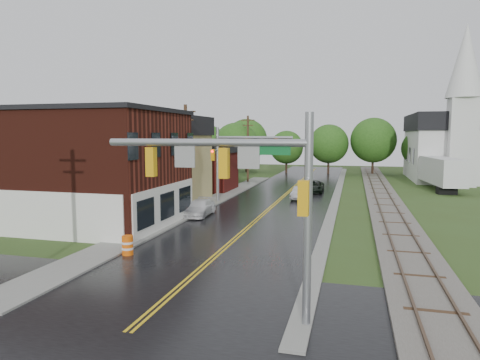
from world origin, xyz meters
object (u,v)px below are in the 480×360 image
at_px(brick_building, 77,167).
at_px(tree_left_b, 128,141).
at_px(utility_pole_c, 248,148).
at_px(tree_left_c, 188,150).
at_px(church, 450,139).
at_px(utility_pole_b, 186,155).
at_px(traffic_signal_far, 239,151).
at_px(tree_left_e, 237,147).
at_px(traffic_signal_near, 245,179).
at_px(construction_barrel, 128,245).
at_px(suv_dark, 313,187).
at_px(tree_left_a, 54,149).
at_px(sedan_silver, 300,193).
at_px(pickup_white, 200,208).
at_px(semi_trailer, 440,170).

height_order(brick_building, tree_left_b, tree_left_b).
bearing_deg(utility_pole_c, tree_left_c, -149.80).
bearing_deg(church, utility_pole_b, -130.18).
distance_m(traffic_signal_far, tree_left_e, 19.65).
bearing_deg(traffic_signal_near, construction_barrel, 142.56).
relative_size(utility_pole_b, suv_dark, 1.92).
distance_m(utility_pole_c, tree_left_a, 25.67).
bearing_deg(suv_dark, tree_left_c, 166.64).
height_order(brick_building, suv_dark, brick_building).
height_order(church, construction_barrel, church).
height_order(tree_left_a, tree_left_e, tree_left_a).
distance_m(suv_dark, sedan_silver, 5.56).
distance_m(tree_left_b, suv_dark, 21.61).
bearing_deg(sedan_silver, tree_left_e, 129.92).
relative_size(traffic_signal_far, pickup_white, 1.69).
bearing_deg(semi_trailer, tree_left_b, -162.54).
relative_size(tree_left_b, semi_trailer, 0.79).
height_order(brick_building, pickup_white, brick_building).
bearing_deg(semi_trailer, utility_pole_c, 177.16).
xyz_separation_m(church, traffic_signal_far, (-23.47, -26.74, -0.86)).
height_order(traffic_signal_far, tree_left_a, tree_left_a).
distance_m(tree_left_a, tree_left_b, 10.22).
xyz_separation_m(tree_left_b, construction_barrel, (13.20, -23.68, -5.19)).
bearing_deg(utility_pole_c, utility_pole_b, -90.00).
bearing_deg(suv_dark, utility_pole_c, 139.90).
bearing_deg(tree_left_a, construction_barrel, -41.99).
distance_m(traffic_signal_far, utility_pole_c, 17.33).
relative_size(tree_left_c, semi_trailer, 0.63).
relative_size(tree_left_b, tree_left_c, 1.27).
distance_m(brick_building, pickup_white, 9.71).
height_order(traffic_signal_far, suv_dark, traffic_signal_far).
bearing_deg(semi_trailer, suv_dark, -154.58).
bearing_deg(tree_left_e, utility_pole_c, -42.84).
relative_size(church, semi_trailer, 1.64).
bearing_deg(sedan_silver, traffic_signal_near, -82.23).
height_order(brick_building, sedan_silver, brick_building).
distance_m(church, semi_trailer, 11.89).
relative_size(tree_left_a, tree_left_b, 0.89).
bearing_deg(traffic_signal_far, sedan_silver, 33.50).
relative_size(tree_left_c, pickup_white, 1.76).
distance_m(traffic_signal_far, suv_dark, 11.83).
height_order(tree_left_c, pickup_white, tree_left_c).
bearing_deg(brick_building, tree_left_e, 83.29).
distance_m(church, pickup_white, 42.36).
bearing_deg(pickup_white, brick_building, -149.72).
xyz_separation_m(brick_building, tree_left_b, (-5.36, 16.90, 1.57)).
bearing_deg(traffic_signal_near, utility_pole_b, 117.19).
bearing_deg(tree_left_b, tree_left_a, -101.31).
bearing_deg(pickup_white, church, 52.19).
distance_m(sedan_silver, construction_barrel, 23.32).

